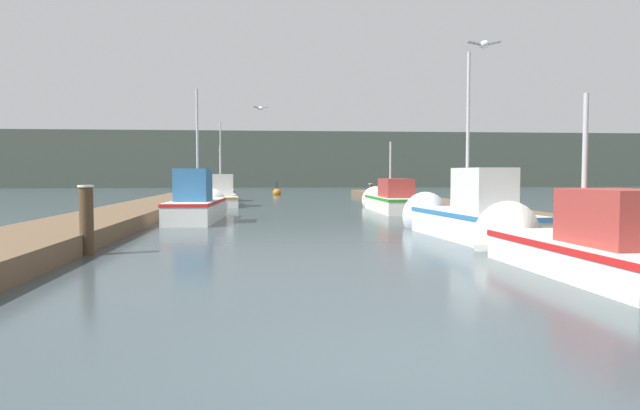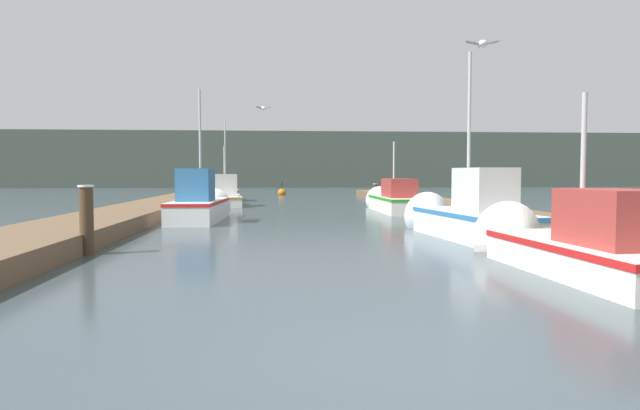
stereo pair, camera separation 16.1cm
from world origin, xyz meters
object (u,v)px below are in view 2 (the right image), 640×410
at_px(fishing_boat_2, 201,204).
at_px(seagull_1, 482,44).
at_px(mooring_piling_3, 87,220).
at_px(channel_buoy, 282,193).
at_px(mooring_piling_2, 203,190).
at_px(fishing_boat_5, 226,192).
at_px(fishing_boat_0, 573,245).
at_px(fishing_boat_3, 393,200).
at_px(fishing_boat_1, 465,216).
at_px(mooring_piling_0, 375,191).
at_px(fishing_boat_4, 225,196).
at_px(seagull_lead, 263,108).

xyz_separation_m(fishing_boat_2, seagull_1, (5.83, -10.24, 3.14)).
xyz_separation_m(mooring_piling_3, channel_buoy, (4.18, 30.30, -0.51)).
bearing_deg(channel_buoy, mooring_piling_2, -112.04).
height_order(fishing_boat_5, channel_buoy, fishing_boat_5).
bearing_deg(fishing_boat_2, mooring_piling_2, 99.25).
bearing_deg(fishing_boat_5, fishing_boat_0, -74.53).
height_order(fishing_boat_3, mooring_piling_2, fishing_boat_3).
relative_size(fishing_boat_0, fishing_boat_5, 0.91).
bearing_deg(fishing_boat_0, fishing_boat_1, 88.70).
bearing_deg(fishing_boat_1, fishing_boat_3, 82.82).
relative_size(fishing_boat_0, mooring_piling_0, 5.19).
bearing_deg(fishing_boat_0, channel_buoy, 94.83).
distance_m(fishing_boat_0, mooring_piling_0, 25.29).
height_order(fishing_boat_3, fishing_boat_5, fishing_boat_5).
height_order(fishing_boat_0, fishing_boat_4, fishing_boat_4).
bearing_deg(channel_buoy, mooring_piling_0, -53.64).
height_order(mooring_piling_2, mooring_piling_3, mooring_piling_2).
bearing_deg(fishing_boat_4, fishing_boat_0, -74.99).
distance_m(fishing_boat_1, seagull_lead, 8.35).
xyz_separation_m(fishing_boat_5, mooring_piling_0, (8.94, 0.25, 0.02)).
distance_m(fishing_boat_2, fishing_boat_5, 14.41).
xyz_separation_m(fishing_boat_4, mooring_piling_3, (-1.15, -17.33, 0.25)).
bearing_deg(mooring_piling_0, mooring_piling_3, -113.09).
bearing_deg(fishing_boat_1, mooring_piling_2, 110.55).
bearing_deg(seagull_1, fishing_boat_3, 89.56).
distance_m(fishing_boat_2, seagull_lead, 3.84).
relative_size(fishing_boat_3, seagull_1, 11.11).
xyz_separation_m(fishing_boat_3, mooring_piling_3, (-8.56, -12.23, 0.22)).
bearing_deg(mooring_piling_2, fishing_boat_1, -63.68).
relative_size(fishing_boat_5, channel_buoy, 4.97).
bearing_deg(fishing_boat_5, mooring_piling_2, -109.13).
distance_m(fishing_boat_2, mooring_piling_2, 11.53).
xyz_separation_m(fishing_boat_5, channel_buoy, (3.41, 7.77, -0.29)).
xyz_separation_m(channel_buoy, seagull_1, (2.81, -32.41, 3.50)).
xyz_separation_m(fishing_boat_3, seagull_1, (-1.56, -14.35, 3.21)).
distance_m(fishing_boat_2, fishing_boat_3, 8.46).
bearing_deg(mooring_piling_3, fishing_boat_0, -16.40).
xyz_separation_m(mooring_piling_2, seagull_lead, (3.40, -11.37, 3.08)).
relative_size(fishing_boat_1, mooring_piling_2, 3.89).
bearing_deg(mooring_piling_3, fishing_boat_1, 16.33).
height_order(fishing_boat_1, mooring_piling_2, fishing_boat_1).
distance_m(mooring_piling_0, seagull_1, 25.24).
xyz_separation_m(fishing_boat_0, mooring_piling_3, (-8.42, 2.48, 0.27)).
bearing_deg(fishing_boat_4, seagull_1, -78.42).
distance_m(fishing_boat_0, seagull_lead, 12.34).
height_order(fishing_boat_2, mooring_piling_2, fishing_boat_2).
bearing_deg(fishing_boat_5, mooring_piling_3, -93.50).
relative_size(fishing_boat_1, mooring_piling_0, 5.50).
bearing_deg(mooring_piling_2, fishing_boat_2, -83.40).
xyz_separation_m(fishing_boat_2, channel_buoy, (3.02, 22.17, -0.36)).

